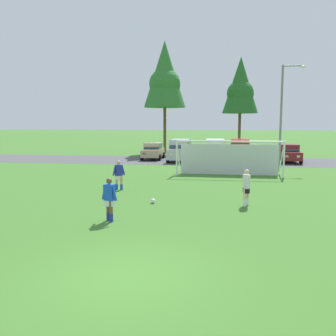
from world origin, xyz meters
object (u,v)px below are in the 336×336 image
Objects in this scene: player_striker_near at (109,200)px; parked_car_slot_far_left at (153,151)px; player_midfield_center at (119,175)px; soccer_goal at (229,157)px; street_lamp at (283,115)px; parked_car_slot_center_left at (215,150)px; soccer_ball at (153,201)px; parked_car_slot_center_right at (288,153)px; player_defender_far at (246,187)px; parked_car_slot_left at (180,150)px; parked_car_slot_center at (240,150)px.

parked_car_slot_far_left reaches higher than player_striker_near.
soccer_goal is at bearing 47.34° from player_midfield_center.
player_striker_near is 20.57m from street_lamp.
soccer_ball is at bearing -97.67° from parked_car_slot_center_left.
parked_car_slot_center_left is at bearing 178.28° from parked_car_slot_center_right.
parked_car_slot_center_left is 6.96m from parked_car_slot_center_right.
player_defender_far is at bearing -23.47° from player_midfield_center.
parked_car_slot_center is at bearing 13.66° from parked_car_slot_left.
parked_car_slot_far_left is at bearing 94.32° from player_midfield_center.
parked_car_slot_center_left is at bearing 94.73° from player_defender_far.
soccer_goal is 13.80m from player_striker_near.
parked_car_slot_center_right is at bearing -1.72° from parked_car_slot_center_left.
parked_car_slot_center_left reaches higher than player_striker_near.
parked_car_slot_center_right reaches higher than player_defender_far.
parked_car_slot_center is (7.54, 16.89, 0.29)m from player_midfield_center.
player_midfield_center is at bearing 156.53° from player_defender_far.
street_lamp reaches higher than parked_car_slot_center.
parked_car_slot_left reaches higher than soccer_ball.
parked_car_slot_center_left and parked_car_slot_center have the same top height.
player_striker_near is 0.39× the size of parked_car_slot_center_right.
parked_car_slot_center_left reaches higher than player_defender_far.
player_midfield_center is 16.30m from street_lamp.
parked_car_slot_center_right reaches higher than player_midfield_center.
soccer_ball is 20.66m from parked_car_slot_far_left.
parked_car_slot_far_left is at bearing 125.38° from soccer_goal.
parked_car_slot_center_right is 0.50× the size of street_lamp.
parked_car_slot_center_left is at bearing 14.42° from parked_car_slot_left.
street_lamp is (3.14, -5.10, 3.24)m from parked_car_slot_center.
player_midfield_center is at bearing -114.04° from parked_car_slot_center.
street_lamp is at bearing 48.56° from soccer_goal.
parked_car_slot_left reaches higher than player_striker_near.
player_defender_far is 15.64m from street_lamp.
player_striker_near is (-1.06, -3.19, 0.71)m from soccer_ball.
parked_car_slot_center_right is (5.36, 19.05, 0.05)m from player_defender_far.
soccer_goal is 7.45m from street_lamp.
player_midfield_center is 15.58m from parked_car_slot_left.
street_lamp reaches higher than player_midfield_center.
soccer_goal is 10.28m from parked_car_slot_center.
soccer_ball is at bearing -110.73° from soccer_goal.
parked_car_slot_center is (8.84, -0.36, 0.24)m from parked_car_slot_far_left.
soccer_goal reaches higher than parked_car_slot_left.
street_lamp is at bearing -58.36° from parked_car_slot_center.
parked_car_slot_far_left is 1.00× the size of parked_car_slot_center_right.
parked_car_slot_center_right is (4.52, -0.75, -0.24)m from parked_car_slot_center.
parked_car_slot_far_left reaches higher than soccer_ball.
player_striker_near is 23.92m from parked_car_slot_center.
player_defender_far is (4.21, 0.14, 0.71)m from soccer_ball.
street_lamp reaches higher than player_defender_far.
street_lamp is at bearing -107.68° from parked_car_slot_center_right.
parked_car_slot_left reaches higher than player_defender_far.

